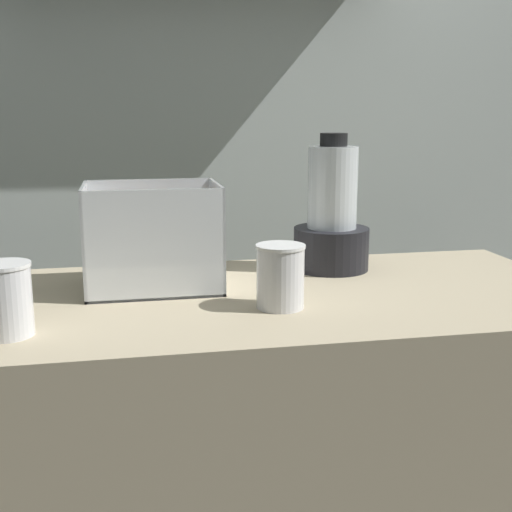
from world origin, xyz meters
TOP-DOWN VIEW (x-y plane):
  - counter at (0.00, 0.00)m, footprint 1.40×0.64m
  - back_wall_unit at (-0.00, 0.77)m, footprint 2.60×0.24m
  - carrot_display_bin at (-0.20, 0.09)m, footprint 0.28×0.21m
  - blender_pitcher at (0.22, 0.18)m, footprint 0.18×0.18m
  - juice_cup_pomegranate_left at (-0.46, -0.17)m, footprint 0.09×0.09m
  - juice_cup_mango_middle at (0.03, -0.11)m, footprint 0.10×0.10m

SIDE VIEW (x-z plane):
  - counter at x=0.00m, z-range 0.00..0.90m
  - juice_cup_mango_middle at x=0.03m, z-range 0.89..1.01m
  - juice_cup_pomegranate_left at x=-0.46m, z-range 0.89..1.02m
  - carrot_display_bin at x=-0.20m, z-range 0.86..1.08m
  - blender_pitcher at x=0.22m, z-range 0.86..1.18m
  - back_wall_unit at x=0.00m, z-range 0.02..2.52m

